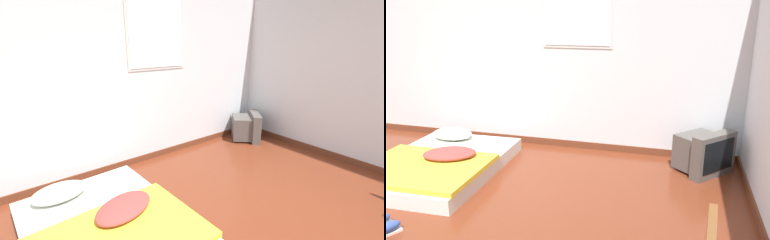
{
  "view_description": "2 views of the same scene",
  "coord_description": "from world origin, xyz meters",
  "views": [
    {
      "loc": [
        -1.06,
        -0.63,
        1.7
      ],
      "look_at": [
        0.84,
        1.77,
        0.74
      ],
      "focal_mm": 24.0,
      "sensor_mm": 36.0,
      "label": 1
    },
    {
      "loc": [
        2.07,
        -1.99,
        1.75
      ],
      "look_at": [
        1.02,
        1.76,
        0.61
      ],
      "focal_mm": 35.0,
      "sensor_mm": 36.0,
      "label": 2
    }
  ],
  "objects": [
    {
      "name": "mattress_bed",
      "position": [
        -0.48,
        1.34,
        0.11
      ],
      "size": [
        1.34,
        1.75,
        0.3
      ],
      "color": "silver",
      "rests_on": "ground_plane"
    },
    {
      "name": "crt_tv",
      "position": [
        2.37,
        2.14,
        0.23
      ],
      "size": [
        0.68,
        0.69,
        0.48
      ],
      "color": "#56514C",
      "rests_on": "ground_plane"
    },
    {
      "name": "wall_back",
      "position": [
        0.01,
        2.54,
        1.29
      ],
      "size": [
        8.0,
        0.08,
        2.6
      ],
      "color": "silver",
      "rests_on": "ground_plane"
    }
  ]
}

